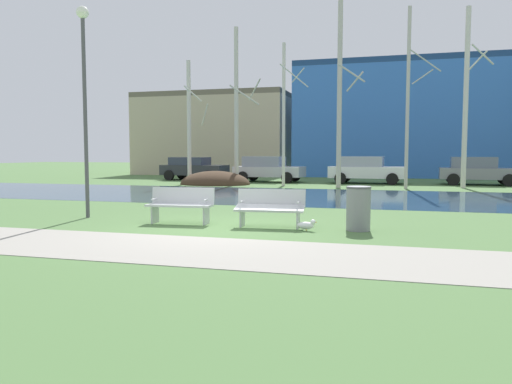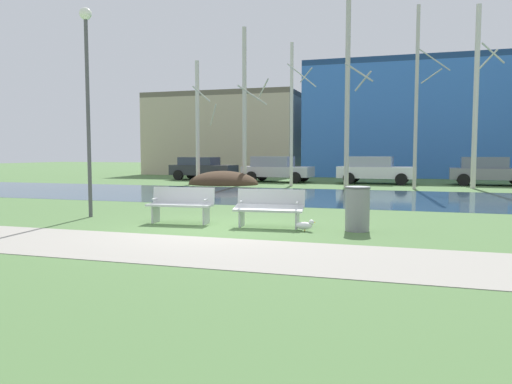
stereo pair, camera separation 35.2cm
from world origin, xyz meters
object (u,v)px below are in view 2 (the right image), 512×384
at_px(bench_left, 181,204).
at_px(seagull, 305,225).
at_px(parked_hatch_third_white, 375,169).
at_px(parked_sedan_second_silver, 276,169).
at_px(parked_van_nearest_dark, 203,168).
at_px(parked_wagon_fourth_grey, 488,171).
at_px(trash_bin, 357,208).
at_px(bench_right, 269,207).
at_px(streetlamp, 87,79).

bearing_deg(bench_left, seagull, -6.66).
bearing_deg(parked_hatch_third_white, parked_sedan_second_silver, 179.68).
relative_size(parked_van_nearest_dark, parked_wagon_fourth_grey, 1.01).
height_order(parked_van_nearest_dark, parked_hatch_third_white, parked_hatch_third_white).
bearing_deg(parked_sedan_second_silver, trash_bin, -69.60).
bearing_deg(bench_right, parked_wagon_fourth_grey, 68.25).
xyz_separation_m(trash_bin, seagull, (-1.09, -0.39, -0.38)).
distance_m(parked_sedan_second_silver, parked_hatch_third_white, 5.70).
relative_size(parked_van_nearest_dark, parked_hatch_third_white, 0.97).
bearing_deg(seagull, trash_bin, 19.75).
relative_size(bench_left, trash_bin, 1.67).
relative_size(bench_right, parked_van_nearest_dark, 0.39).
relative_size(bench_left, streetlamp, 0.30).
height_order(trash_bin, parked_sedan_second_silver, parked_sedan_second_silver).
relative_size(bench_left, bench_right, 1.00).
distance_m(parked_van_nearest_dark, parked_wagon_fourth_grey, 16.58).
xyz_separation_m(parked_sedan_second_silver, parked_hatch_third_white, (5.70, -0.03, 0.01)).
xyz_separation_m(bench_right, parked_sedan_second_silver, (-4.46, 17.41, 0.32)).
distance_m(trash_bin, seagull, 1.22).
relative_size(bench_left, parked_hatch_third_white, 0.38).
relative_size(bench_right, parked_hatch_third_white, 0.38).
bearing_deg(parked_wagon_fourth_grey, parked_sedan_second_silver, -178.54).
bearing_deg(streetlamp, parked_wagon_fourth_grey, 55.04).
xyz_separation_m(seagull, parked_wagon_fourth_grey, (6.15, 18.08, 0.65)).
xyz_separation_m(parked_van_nearest_dark, parked_wagon_fourth_grey, (16.58, -0.43, 0.02)).
xyz_separation_m(seagull, streetlamp, (-6.00, 0.70, 3.52)).
relative_size(bench_left, parked_sedan_second_silver, 0.40).
bearing_deg(seagull, bench_left, 173.34).
relative_size(trash_bin, parked_wagon_fourth_grey, 0.24).
bearing_deg(parked_wagon_fourth_grey, trash_bin, -105.96).
bearing_deg(trash_bin, parked_van_nearest_dark, 122.45).
relative_size(seagull, parked_wagon_fourth_grey, 0.11).
distance_m(bench_right, trash_bin, 2.01).
bearing_deg(parked_hatch_third_white, seagull, -91.04).
distance_m(seagull, streetlamp, 7.00).
bearing_deg(parked_sedan_second_silver, streetlamp, -92.10).
height_order(bench_left, parked_hatch_third_white, parked_hatch_third_white).
bearing_deg(streetlamp, parked_hatch_third_white, 69.64).
distance_m(trash_bin, streetlamp, 7.76).
bearing_deg(streetlamp, parked_van_nearest_dark, 103.97).
bearing_deg(bench_right, streetlamp, 176.26).
xyz_separation_m(trash_bin, parked_wagon_fourth_grey, (5.06, 17.69, 0.28)).
relative_size(parked_sedan_second_silver, parked_wagon_fourth_grey, 1.00).
xyz_separation_m(bench_left, parked_sedan_second_silver, (-2.21, 17.41, 0.32)).
height_order(bench_left, parked_van_nearest_dark, parked_van_nearest_dark).
height_order(trash_bin, seagull, trash_bin).
bearing_deg(seagull, streetlamp, 173.33).
bearing_deg(parked_wagon_fourth_grey, bench_right, -111.75).
distance_m(bench_right, parked_hatch_third_white, 17.43).
relative_size(seagull, parked_van_nearest_dark, 0.11).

